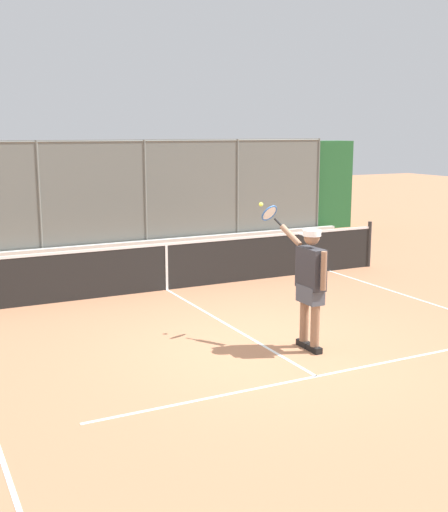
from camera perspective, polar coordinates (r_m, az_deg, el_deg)
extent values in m
plane|color=#B27551|center=(9.63, 4.00, -8.18)|extent=(60.00, 60.00, 0.00)
cube|color=white|center=(8.68, 8.13, -10.44)|extent=(6.23, 0.05, 0.01)
cube|color=white|center=(10.81, 0.14, -5.98)|extent=(0.05, 5.26, 0.01)
cylinder|color=slate|center=(20.84, 8.27, 6.19)|extent=(0.07, 0.07, 2.92)
cylinder|color=slate|center=(19.33, 1.19, 5.94)|extent=(0.07, 0.07, 2.92)
cylinder|color=slate|center=(18.17, -6.94, 5.53)|extent=(0.07, 0.07, 2.92)
cylinder|color=slate|center=(17.41, -15.96, 4.96)|extent=(0.07, 0.07, 2.92)
cylinder|color=slate|center=(17.65, -11.53, 9.86)|extent=(14.45, 0.05, 0.05)
cube|color=slate|center=(17.73, -11.35, 5.27)|extent=(14.45, 0.02, 2.92)
cube|color=#235B2D|center=(18.36, -11.89, 5.30)|extent=(17.45, 0.90, 2.83)
cube|color=silver|center=(17.75, -11.03, 0.77)|extent=(15.45, 0.18, 0.15)
cylinder|color=#2D2D2D|center=(15.60, 12.65, 1.03)|extent=(0.09, 0.09, 1.07)
cube|color=black|center=(13.03, -5.09, -1.04)|extent=(10.16, 0.02, 0.91)
cube|color=white|center=(12.94, -5.12, 1.04)|extent=(10.16, 0.04, 0.05)
cube|color=white|center=(13.03, -5.09, -1.04)|extent=(0.05, 0.04, 0.91)
cube|color=black|center=(9.57, 7.96, -8.11)|extent=(0.11, 0.26, 0.09)
cylinder|color=#8C664C|center=(9.43, 8.03, -5.48)|extent=(0.13, 0.13, 0.83)
cube|color=black|center=(9.79, 7.02, -7.65)|extent=(0.11, 0.26, 0.09)
cylinder|color=#8C664C|center=(9.65, 7.09, -5.07)|extent=(0.13, 0.13, 0.83)
cube|color=#474C56|center=(9.45, 7.61, -3.34)|extent=(0.22, 0.43, 0.26)
cube|color=#2D2D33|center=(9.37, 7.66, -1.09)|extent=(0.21, 0.51, 0.60)
cylinder|color=#8C664C|center=(9.11, 8.76, -1.31)|extent=(0.08, 0.08, 0.55)
cylinder|color=#8C664C|center=(9.65, 5.90, 1.82)|extent=(0.19, 0.41, 0.30)
sphere|color=#8C664C|center=(9.28, 7.73, 1.64)|extent=(0.23, 0.23, 0.23)
cylinder|color=white|center=(9.27, 7.74, 2.02)|extent=(0.26, 0.26, 0.09)
cube|color=white|center=(9.38, 7.31, 1.92)|extent=(0.19, 0.21, 0.02)
cylinder|color=black|center=(9.79, 4.81, 2.96)|extent=(0.08, 0.17, 0.13)
torus|color=#28569E|center=(9.90, 4.02, 3.78)|extent=(0.33, 0.26, 0.26)
cylinder|color=silver|center=(9.90, 4.02, 3.78)|extent=(0.28, 0.20, 0.21)
sphere|color=#D6E042|center=(10.01, 3.27, 4.56)|extent=(0.07, 0.07, 0.07)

